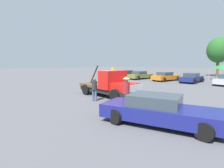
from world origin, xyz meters
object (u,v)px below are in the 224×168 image
object	(u,v)px
parked_car_orange	(165,77)
tow_truck	(111,85)
person_at_hood	(94,88)
parked_car_olive	(140,75)
parked_car_navy	(192,78)
tree_left	(219,50)
canopy_tent_green	(224,66)
foreground_car	(159,110)
traffic_cone	(134,89)
person_near_truck	(126,90)
parked_car_maroon	(127,74)

from	to	relation	value
parked_car_orange	tow_truck	bearing A→B (deg)	-158.80
person_at_hood	parked_car_olive	bearing A→B (deg)	-177.29
parked_car_navy	parked_car_olive	bearing A→B (deg)	92.64
parked_car_olive	tree_left	bearing A→B (deg)	-20.13
person_at_hood	canopy_tent_green	distance (m)	23.73
foreground_car	canopy_tent_green	size ratio (longest dim) A/B	1.78
parked_car_orange	traffic_cone	size ratio (longest dim) A/B	8.75
tow_truck	foreground_car	world-z (taller)	tow_truck
person_near_truck	traffic_cone	size ratio (longest dim) A/B	3.44
parked_car_maroon	parked_car_orange	size ratio (longest dim) A/B	0.97
person_near_truck	parked_car_maroon	distance (m)	22.24
parked_car_orange	canopy_tent_green	distance (m)	9.35
parked_car_navy	canopy_tent_green	bearing A→B (deg)	-22.26
parked_car_maroon	tree_left	size ratio (longest dim) A/B	0.60
tree_left	parked_car_orange	bearing A→B (deg)	-99.49
person_near_truck	foreground_car	bearing A→B (deg)	107.13
parked_car_olive	parked_car_orange	distance (m)	4.54
parked_car_navy	tree_left	xyz separation A→B (m)	(-1.07, 14.77, 4.55)
person_near_truck	person_at_hood	bearing A→B (deg)	-49.79
parked_car_orange	canopy_tent_green	bearing A→B (deg)	-30.62
tree_left	person_at_hood	bearing A→B (deg)	-87.82
tree_left	traffic_cone	size ratio (longest dim) A/B	14.08
parked_car_orange	tree_left	bearing A→B (deg)	-1.54
tow_truck	canopy_tent_green	size ratio (longest dim) A/B	1.80
person_near_truck	person_at_hood	world-z (taller)	person_near_truck
person_at_hood	tree_left	world-z (taller)	tree_left
foreground_car	traffic_cone	xyz separation A→B (m)	(-6.63, 6.34, -0.40)
parked_car_navy	canopy_tent_green	size ratio (longest dim) A/B	1.54
tow_truck	parked_car_olive	bearing A→B (deg)	120.53
traffic_cone	person_at_hood	bearing A→B (deg)	-81.40
canopy_tent_green	traffic_cone	bearing A→B (deg)	-98.74
person_at_hood	parked_car_olive	distance (m)	18.05
person_near_truck	parked_car_olive	distance (m)	19.43
canopy_tent_green	person_at_hood	bearing A→B (deg)	-94.75
person_at_hood	parked_car_maroon	bearing A→B (deg)	-169.26
parked_car_orange	parked_car_navy	distance (m)	3.70
tow_truck	traffic_cone	distance (m)	3.64
tow_truck	tree_left	world-z (taller)	tree_left
tow_truck	foreground_car	size ratio (longest dim) A/B	1.01
parked_car_navy	parked_car_maroon	bearing A→B (deg)	86.99
parked_car_orange	canopy_tent_green	xyz separation A→B (m)	(5.75, 7.21, 1.55)
tree_left	parked_car_navy	bearing A→B (deg)	-85.86
parked_car_maroon	traffic_cone	xyz separation A→B (m)	(11.08, -11.26, -0.39)
person_at_hood	foreground_car	bearing A→B (deg)	56.76
parked_car_maroon	parked_car_orange	bearing A→B (deg)	-99.33
parked_car_maroon	tree_left	bearing A→B (deg)	-42.39
parked_car_orange	canopy_tent_green	size ratio (longest dim) A/B	1.55
tow_truck	tree_left	xyz separation A→B (m)	(-0.84, 29.89, 4.28)
tow_truck	canopy_tent_green	xyz separation A→B (m)	(2.33, 21.70, 1.28)
parked_car_maroon	parked_car_olive	bearing A→B (deg)	-108.29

